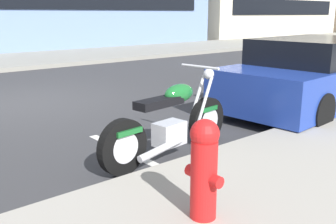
{
  "coord_description": "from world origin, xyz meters",
  "views": [
    {
      "loc": [
        -2.73,
        -7.92,
        1.8
      ],
      "look_at": [
        0.41,
        -4.2,
        0.56
      ],
      "focal_mm": 41.41,
      "sensor_mm": 36.0,
      "label": 1
    }
  ],
  "objects": [
    {
      "name": "parking_stall_stripe",
      "position": [
        0.0,
        -4.02,
        0.0
      ],
      "size": [
        0.12,
        2.2,
        0.01
      ],
      "primitive_type": "cube",
      "color": "silver",
      "rests_on": "ground"
    },
    {
      "name": "parked_car_at_intersection",
      "position": [
        4.28,
        -4.08,
        0.65
      ],
      "size": [
        4.7,
        2.08,
        1.35
      ],
      "rotation": [
        0.0,
        0.0,
        0.06
      ],
      "color": "navy",
      "rests_on": "ground"
    },
    {
      "name": "parked_motorcycle",
      "position": [
        0.35,
        -4.33,
        0.44
      ],
      "size": [
        2.21,
        0.64,
        1.13
      ],
      "rotation": [
        0.0,
        0.0,
        0.12
      ],
      "color": "black",
      "rests_on": "ground"
    },
    {
      "name": "fire_hydrant",
      "position": [
        -0.61,
        -5.87,
        0.59
      ],
      "size": [
        0.24,
        0.36,
        0.85
      ],
      "color": "red",
      "rests_on": "sidewalk_near_curb"
    },
    {
      "name": "sidewalk_far_curb",
      "position": [
        12.0,
        7.12,
        0.07
      ],
      "size": [
        120.0,
        5.0,
        0.14
      ],
      "primitive_type": "cube",
      "color": "gray",
      "rests_on": "ground"
    },
    {
      "name": "ground_plane",
      "position": [
        0.0,
        0.0,
        0.0
      ],
      "size": [
        260.0,
        260.0,
        0.0
      ],
      "primitive_type": "plane",
      "color": "#333335"
    }
  ]
}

